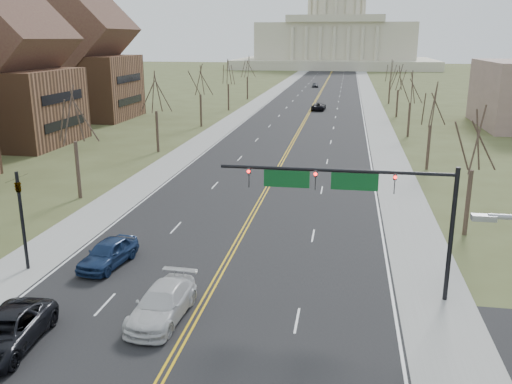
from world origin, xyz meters
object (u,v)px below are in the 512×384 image
(car_far_nb, at_px, (319,106))
(car_far_sb, at_px, (315,85))
(signal_left, at_px, (21,210))
(car_sb_outer_lead, at_px, (5,332))
(car_sb_outer_second, at_px, (108,253))
(signal_mast, at_px, (353,191))
(car_sb_inner_second, at_px, (162,303))

(car_far_nb, bearing_deg, car_far_sb, -82.49)
(signal_left, xyz_separation_m, car_far_sb, (9.23, 127.95, -3.03))
(car_far_sb, bearing_deg, car_far_nb, -92.57)
(car_sb_outer_lead, bearing_deg, signal_left, 111.85)
(signal_left, bearing_deg, car_sb_outer_second, 15.26)
(signal_mast, height_order, signal_left, signal_mast)
(car_sb_inner_second, height_order, car_sb_outer_second, car_sb_outer_second)
(signal_left, distance_m, car_far_sb, 128.32)
(car_sb_outer_lead, bearing_deg, car_far_nb, 79.66)
(car_sb_outer_lead, bearing_deg, signal_mast, 24.07)
(signal_mast, height_order, car_sb_outer_second, signal_mast)
(signal_mast, relative_size, car_sb_inner_second, 2.21)
(signal_left, distance_m, car_sb_inner_second, 11.25)
(signal_mast, height_order, car_sb_outer_lead, signal_mast)
(signal_mast, xyz_separation_m, car_sb_outer_lead, (-14.97, -8.09, -4.96))
(signal_mast, bearing_deg, car_far_sb, 94.34)
(signal_left, distance_m, car_sb_outer_second, 5.57)
(car_sb_outer_second, height_order, car_far_sb, car_sb_outer_second)
(car_sb_outer_second, relative_size, car_far_sb, 1.21)
(car_sb_outer_second, xyz_separation_m, car_far_sb, (4.64, 126.70, -0.14))
(car_sb_outer_second, bearing_deg, car_far_sb, 95.67)
(signal_mast, relative_size, car_sb_outer_second, 2.54)
(car_sb_inner_second, bearing_deg, car_sb_outer_lead, -145.13)
(car_sb_inner_second, bearing_deg, signal_left, 159.22)
(signal_left, relative_size, car_sb_outer_lead, 1.05)
(signal_mast, bearing_deg, car_sb_inner_second, -154.10)
(car_far_sb, bearing_deg, signal_left, -100.99)
(car_far_sb, bearing_deg, car_sb_inner_second, -96.56)
(signal_left, xyz_separation_m, car_sb_outer_lead, (3.98, -8.09, -2.91))
(car_sb_inner_second, relative_size, car_far_sb, 1.39)
(car_sb_outer_second, xyz_separation_m, car_far_nb, (8.43, 76.30, -0.09))
(signal_left, relative_size, car_sb_outer_second, 1.26)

